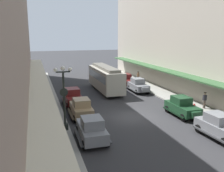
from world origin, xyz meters
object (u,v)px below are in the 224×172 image
Objects in this scene: parked_car_2 at (126,80)px; pedestrian_1 at (205,100)px; streetcar at (105,77)px; lamp_post_with_clock at (64,95)px; parked_car_3 at (114,74)px; parked_car_7 at (220,126)px; parked_car_1 at (182,106)px; parked_car_5 at (73,97)px; parked_car_0 at (92,129)px; parked_car_4 at (81,108)px; fire_hydrant at (194,108)px; pedestrian_0 at (138,77)px; parked_car_6 at (138,85)px.

parked_car_2 is 2.57× the size of pedestrian_1.
lamp_post_with_clock is (-7.10, -12.85, 1.08)m from streetcar.
parked_car_7 is (0.00, -25.62, 0.00)m from parked_car_3.
parked_car_1 is 11.38m from lamp_post_with_clock.
parked_car_1 is 14.65m from parked_car_2.
parked_car_1 is at bearing 87.06° from parked_car_7.
parked_car_5 is (-9.40, 6.87, 0.00)m from parked_car_1.
streetcar is (5.47, 15.25, 0.96)m from parked_car_0.
parked_car_0 is 1.00× the size of parked_car_2.
parked_car_0 and parked_car_4 have the same top height.
lamp_post_with_clock reaches higher than parked_car_2.
fire_hydrant is (5.65, -12.03, -1.34)m from streetcar.
parked_car_0 is 13.46m from pedestrian_1.
pedestrian_0 is (12.04, 9.61, 0.07)m from parked_car_5.
lamp_post_with_clock is at bearing -173.98° from pedestrian_1.
streetcar reaches higher than fire_hydrant.
pedestrian_0 is at bearing 32.80° from parked_car_2.
parked_car_6 reaches higher than fire_hydrant.
pedestrian_0 is at bearing 57.87° from parked_car_0.
parked_car_6 is at bearing 88.89° from parked_car_7.
lamp_post_with_clock reaches higher than pedestrian_0.
parked_car_3 is 20.07m from fire_hydrant.
streetcar is at bearing 102.17° from parked_car_7.
parked_car_0 is at bearing -55.82° from lamp_post_with_clock.
parked_car_5 is at bearing -134.35° from streetcar.
lamp_post_with_clock is at bearing -117.67° from parked_car_3.
pedestrian_0 is (2.64, 16.48, 0.07)m from parked_car_1.
parked_car_3 is (9.27, 23.20, 0.00)m from parked_car_0.
parked_car_1 is at bearing -71.64° from streetcar.
parked_car_2 is 2.57× the size of pedestrian_0.
streetcar is at bearing 70.27° from parked_car_0.
parked_car_5 is 2.57× the size of pedestrian_0.
pedestrian_0 is 1.00× the size of pedestrian_1.
parked_car_6 is 0.83× the size of lamp_post_with_clock.
parked_car_6 is at bearing -86.73° from parked_car_2.
parked_car_0 and parked_car_7 have the same top height.
parked_car_3 is 4.78m from pedestrian_0.
parked_car_1 is 10.50m from parked_car_6.
fire_hydrant is at bearing -11.58° from parked_car_4.
parked_car_5 is 7.66m from streetcar.
parked_car_1 and parked_car_6 have the same top height.
parked_car_3 is 16.20m from parked_car_5.
parked_car_1 is at bearing -89.20° from parked_car_2.
lamp_post_with_clock is 6.29× the size of fire_hydrant.
parked_car_6 is 0.44× the size of streetcar.
parked_car_5 is (-9.20, -7.78, 0.00)m from parked_car_2.
parked_car_2 is at bearing 97.02° from fire_hydrant.
pedestrian_1 is at bearing 16.98° from parked_car_0.
parked_car_0 reaches higher than fire_hydrant.
parked_car_0 is 1.00× the size of parked_car_5.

